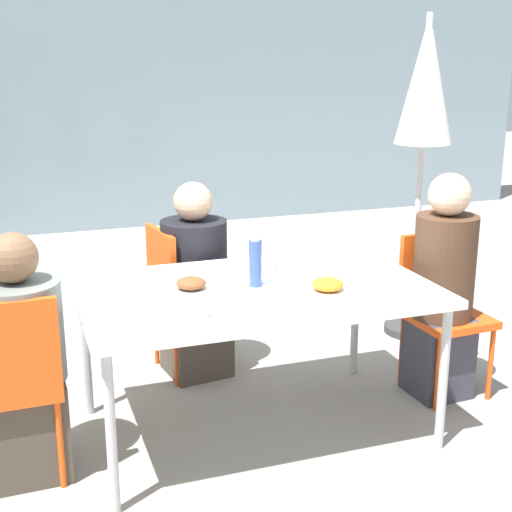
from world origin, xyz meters
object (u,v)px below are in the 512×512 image
(chair_left, at_px, (11,376))
(bottle, at_px, (256,262))
(salad_bowl, at_px, (259,264))
(chair_far, at_px, (179,289))
(person_right, at_px, (442,292))
(drinking_cup, at_px, (199,307))
(person_far, at_px, (195,287))
(person_left, at_px, (23,366))
(closed_umbrella, at_px, (425,99))
(chair_right, at_px, (440,300))

(chair_left, xyz_separation_m, bottle, (1.13, 0.11, 0.36))
(salad_bowl, bearing_deg, chair_far, 118.57)
(chair_left, height_order, person_right, person_right)
(chair_left, distance_m, salad_bowl, 1.31)
(chair_far, xyz_separation_m, drinking_cup, (-0.17, -1.11, 0.29))
(person_far, relative_size, drinking_cup, 12.66)
(chair_left, distance_m, bottle, 1.19)
(person_left, relative_size, person_right, 0.90)
(chair_left, xyz_separation_m, person_left, (0.05, 0.08, 0.00))
(chair_left, bearing_deg, chair_far, 42.83)
(chair_left, distance_m, drinking_cup, 0.84)
(bottle, bearing_deg, person_far, 98.46)
(person_right, xyz_separation_m, bottle, (-1.07, -0.05, 0.28))
(person_far, bearing_deg, closed_umbrella, 87.20)
(chair_left, xyz_separation_m, person_far, (1.02, 0.87, 0.02))
(drinking_cup, bearing_deg, closed_umbrella, 34.21)
(person_right, relative_size, drinking_cup, 13.70)
(chair_left, bearing_deg, bottle, 4.48)
(person_far, bearing_deg, person_right, 51.23)
(person_far, bearing_deg, chair_left, -57.63)
(chair_right, bearing_deg, person_left, 1.28)
(person_left, xyz_separation_m, closed_umbrella, (2.51, 0.93, 1.04))
(drinking_cup, bearing_deg, chair_left, 164.65)
(drinking_cup, bearing_deg, person_far, 76.75)
(closed_umbrella, distance_m, bottle, 1.81)
(bottle, distance_m, drinking_cup, 0.49)
(person_left, xyz_separation_m, person_far, (0.97, 0.78, 0.01))
(chair_right, distance_m, closed_umbrella, 1.32)
(chair_left, relative_size, person_left, 0.79)
(chair_right, distance_m, drinking_cup, 1.58)
(chair_left, height_order, drinking_cup, chair_left)
(person_left, bearing_deg, bottle, 0.45)
(chair_left, xyz_separation_m, drinking_cup, (0.76, -0.21, 0.29))
(person_right, relative_size, chair_far, 1.41)
(closed_umbrella, bearing_deg, drinking_cup, -145.79)
(person_far, relative_size, closed_umbrella, 0.55)
(person_left, relative_size, person_far, 0.97)
(closed_umbrella, xyz_separation_m, salad_bowl, (-1.32, -0.65, -0.77))
(person_right, xyz_separation_m, person_far, (-1.18, 0.70, -0.06))
(chair_right, relative_size, person_right, 0.71)
(person_far, xyz_separation_m, drinking_cup, (-0.25, -1.08, 0.27))
(person_far, height_order, salad_bowl, person_far)
(drinking_cup, distance_m, salad_bowl, 0.73)
(person_right, height_order, person_far, person_right)
(closed_umbrella, relative_size, drinking_cup, 22.98)
(person_right, relative_size, salad_bowl, 7.25)
(drinking_cup, bearing_deg, person_left, 157.89)
(person_left, relative_size, closed_umbrella, 0.54)
(bottle, xyz_separation_m, salad_bowl, (0.10, 0.24, -0.08))
(chair_far, relative_size, person_far, 0.77)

